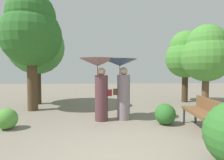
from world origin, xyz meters
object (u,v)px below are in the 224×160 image
(tree_mid_left, at_px, (36,42))
(person_right, at_px, (122,79))
(person_left, at_px, (99,78))
(tree_mid_right, at_px, (206,53))
(tree_near_right, at_px, (185,55))
(park_bench, at_px, (203,111))
(tree_near_left, at_px, (31,30))

(tree_mid_left, bearing_deg, person_right, -38.89)
(person_left, height_order, tree_mid_left, tree_mid_left)
(person_left, distance_m, tree_mid_right, 4.94)
(person_left, height_order, tree_near_right, tree_near_right)
(park_bench, distance_m, tree_mid_left, 7.46)
(park_bench, xyz_separation_m, tree_mid_right, (1.72, 3.00, 1.79))
(tree_mid_left, height_order, tree_mid_right, tree_mid_left)
(tree_mid_left, bearing_deg, park_bench, -36.03)
(person_left, relative_size, tree_near_right, 0.55)
(person_left, distance_m, tree_near_right, 5.49)
(person_right, bearing_deg, tree_mid_left, 58.92)
(tree_near_left, bearing_deg, person_right, -24.27)
(person_right, relative_size, tree_mid_right, 0.55)
(person_right, height_order, tree_near_right, tree_near_right)
(person_left, xyz_separation_m, person_right, (0.71, 0.11, -0.04))
(park_bench, distance_m, tree_near_right, 5.04)
(person_right, xyz_separation_m, tree_near_left, (-3.36, 1.52, 1.81))
(park_bench, relative_size, tree_near_right, 0.43)
(tree_mid_right, bearing_deg, park_bench, -119.85)
(person_left, height_order, tree_near_left, tree_near_left)
(tree_near_left, bearing_deg, person_left, -31.48)
(person_right, relative_size, park_bench, 1.26)
(park_bench, height_order, tree_near_right, tree_near_right)
(tree_near_right, height_order, tree_mid_left, tree_mid_left)
(person_left, xyz_separation_m, tree_mid_right, (4.45, 1.93, 0.96))
(tree_near_left, relative_size, tree_near_right, 1.30)
(park_bench, xyz_separation_m, tree_mid_left, (-5.72, 4.16, 2.39))
(park_bench, bearing_deg, person_right, -114.99)
(person_right, bearing_deg, park_bench, -112.41)
(person_left, relative_size, park_bench, 1.26)
(person_right, bearing_deg, tree_near_left, 73.54)
(park_bench, distance_m, tree_near_left, 6.56)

